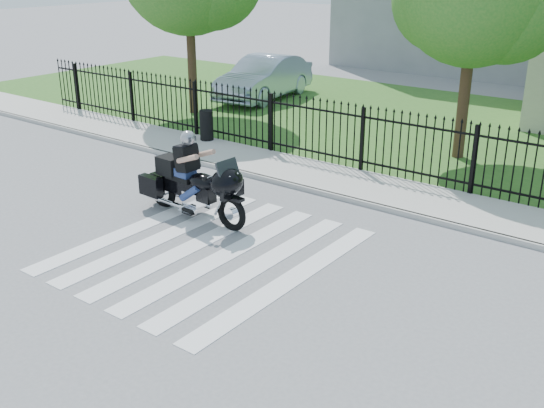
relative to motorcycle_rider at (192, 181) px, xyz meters
The scene contains 9 objects.
ground 2.06m from the motorcycle_rider, 37.12° to the right, with size 120.00×120.00×0.00m, color slate.
crosswalk 2.06m from the motorcycle_rider, 37.12° to the right, with size 5.00×5.50×0.01m, color silver, non-canonical shape.
sidewalk 4.21m from the motorcycle_rider, 68.65° to the left, with size 40.00×2.00×0.12m, color #ADAAA3.
curb 3.32m from the motorcycle_rider, 62.18° to the left, with size 40.00×0.12×0.12m, color #ADAAA3.
grass_strip 10.99m from the motorcycle_rider, 82.09° to the left, with size 40.00×12.00×0.02m, color #2D5C1F.
iron_fence 5.09m from the motorcycle_rider, 72.76° to the left, with size 26.00×0.04×1.80m.
motorcycle_rider is the anchor object (origin of this frame).
parked_car 12.60m from the motorcycle_rider, 120.49° to the left, with size 1.80×5.15×1.70m, color #9CACC4.
litter_bin 5.92m from the motorcycle_rider, 129.58° to the left, with size 0.41×0.41×0.93m, color black.
Camera 1 is at (7.86, -8.31, 5.43)m, focal length 42.00 mm.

